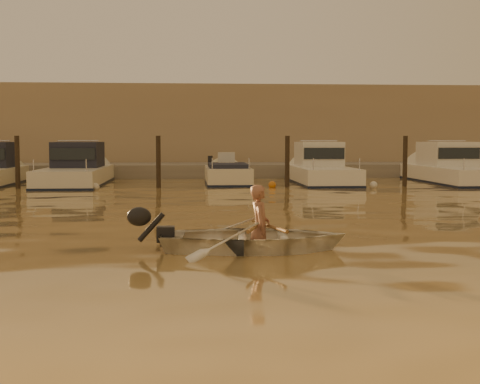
{
  "coord_description": "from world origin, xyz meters",
  "views": [
    {
      "loc": [
        0.95,
        -12.02,
        1.87
      ],
      "look_at": [
        2.04,
        2.07,
        0.75
      ],
      "focal_mm": 50.0,
      "sensor_mm": 36.0,
      "label": 1
    }
  ],
  "objects": [
    {
      "name": "outboard_motor",
      "position": [
        0.54,
        -0.85,
        0.28
      ],
      "size": [
        0.92,
        0.45,
        0.7
      ],
      "primitive_type": null,
      "rotation": [
        0.0,
        0.0,
        -0.06
      ],
      "color": "black",
      "rests_on": "dinghy"
    },
    {
      "name": "waterfront_building",
      "position": [
        0.0,
        27.0,
        2.4
      ],
      "size": [
        46.0,
        7.0,
        4.8
      ],
      "primitive_type": "cube",
      "color": "#9E8466",
      "rests_on": "quay"
    },
    {
      "name": "moored_boat_5",
      "position": [
        12.34,
        16.0,
        0.62
      ],
      "size": [
        2.35,
        7.85,
        1.75
      ],
      "primitive_type": null,
      "color": "white",
      "rests_on": "ground_plane"
    },
    {
      "name": "oar_starboard",
      "position": [
        2.09,
        -0.93,
        0.42
      ],
      "size": [
        0.54,
        2.06,
        0.13
      ],
      "primitive_type": "cylinder",
      "rotation": [
        1.54,
        0.0,
        -0.23
      ],
      "color": "brown",
      "rests_on": "dinghy"
    },
    {
      "name": "piling_1",
      "position": [
        -5.5,
        13.8,
        0.9
      ],
      "size": [
        0.18,
        0.18,
        2.2
      ],
      "primitive_type": "cylinder",
      "color": "#2D2319",
      "rests_on": "ground_plane"
    },
    {
      "name": "moored_boat_3",
      "position": [
        2.59,
        16.0,
        0.22
      ],
      "size": [
        1.79,
        5.28,
        0.95
      ],
      "primitive_type": null,
      "color": "beige",
      "rests_on": "ground_plane"
    },
    {
      "name": "oar_port",
      "position": [
        2.29,
        -0.94,
        0.42
      ],
      "size": [
        0.38,
        2.09,
        0.13
      ],
      "primitive_type": "cylinder",
      "rotation": [
        1.54,
        0.0,
        0.15
      ],
      "color": "brown",
      "rests_on": "dinghy"
    },
    {
      "name": "dinghy",
      "position": [
        2.04,
        -0.93,
        0.2
      ],
      "size": [
        3.25,
        2.41,
        0.65
      ],
      "primitive_type": "imported",
      "rotation": [
        0.0,
        0.0,
        1.51
      ],
      "color": "white",
      "rests_on": "ground_plane"
    },
    {
      "name": "moored_boat_4",
      "position": [
        6.59,
        16.0,
        0.62
      ],
      "size": [
        2.24,
        6.9,
        1.75
      ],
      "primitive_type": null,
      "color": "white",
      "rests_on": "ground_plane"
    },
    {
      "name": "person",
      "position": [
        2.14,
        -0.94,
        0.4
      ],
      "size": [
        0.37,
        0.53,
        1.41
      ],
      "primitive_type": "imported",
      "rotation": [
        0.0,
        0.0,
        1.51
      ],
      "color": "#9C644E",
      "rests_on": "dinghy"
    },
    {
      "name": "piling_2",
      "position": [
        -0.2,
        13.8,
        0.9
      ],
      "size": [
        0.18,
        0.18,
        2.2
      ],
      "primitive_type": "cylinder",
      "color": "#2D2319",
      "rests_on": "ground_plane"
    },
    {
      "name": "moored_boat_2",
      "position": [
        -3.7,
        16.0,
        0.62
      ],
      "size": [
        2.35,
        7.85,
        1.75
      ],
      "primitive_type": null,
      "color": "silver",
      "rests_on": "ground_plane"
    },
    {
      "name": "piling_4",
      "position": [
        9.5,
        13.8,
        0.9
      ],
      "size": [
        0.18,
        0.18,
        2.2
      ],
      "primitive_type": "cylinder",
      "color": "#2D2319",
      "rests_on": "ground_plane"
    },
    {
      "name": "fender_d",
      "position": [
        4.19,
        13.61,
        0.1
      ],
      "size": [
        0.3,
        0.3,
        0.3
      ],
      "primitive_type": "sphere",
      "color": "orange",
      "rests_on": "ground_plane"
    },
    {
      "name": "fender_e",
      "position": [
        8.08,
        13.2,
        0.1
      ],
      "size": [
        0.3,
        0.3,
        0.3
      ],
      "primitive_type": "sphere",
      "color": "silver",
      "rests_on": "ground_plane"
    },
    {
      "name": "fender_c",
      "position": [
        -2.49,
        12.96,
        0.1
      ],
      "size": [
        0.3,
        0.3,
        0.3
      ],
      "primitive_type": "sphere",
      "color": "silver",
      "rests_on": "ground_plane"
    },
    {
      "name": "piling_3",
      "position": [
        4.8,
        13.8,
        0.9
      ],
      "size": [
        0.18,
        0.18,
        2.2
      ],
      "primitive_type": "cylinder",
      "color": "#2D2319",
      "rests_on": "ground_plane"
    },
    {
      "name": "quay",
      "position": [
        0.0,
        21.5,
        0.15
      ],
      "size": [
        52.0,
        4.0,
        1.0
      ],
      "primitive_type": "cube",
      "color": "gray",
      "rests_on": "ground_plane"
    },
    {
      "name": "ground_plane",
      "position": [
        0.0,
        0.0,
        0.0
      ],
      "size": [
        160.0,
        160.0,
        0.0
      ],
      "primitive_type": "plane",
      "color": "olive",
      "rests_on": "ground"
    }
  ]
}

